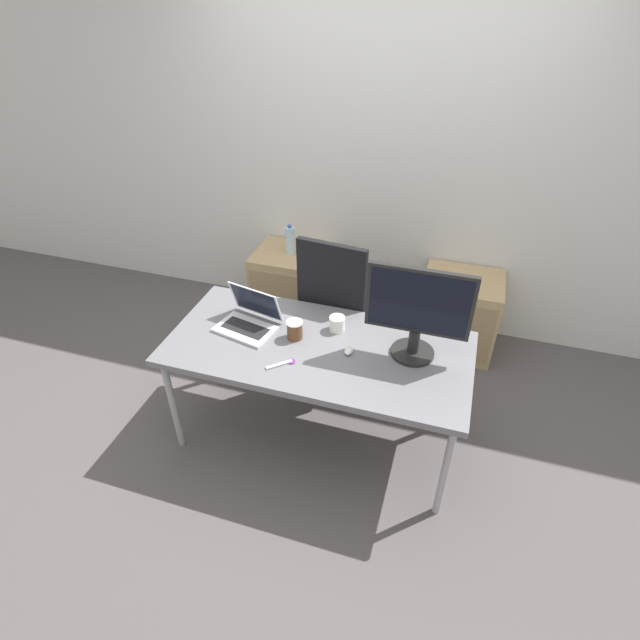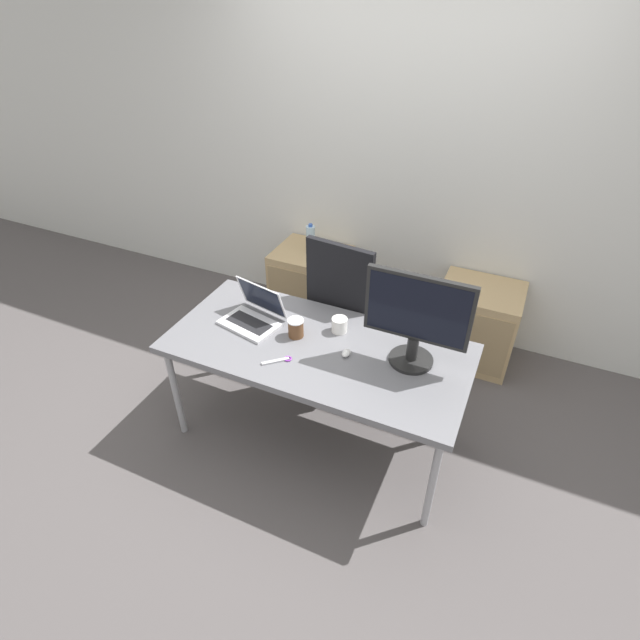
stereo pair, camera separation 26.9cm
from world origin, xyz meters
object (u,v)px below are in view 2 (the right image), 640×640
object	(u,v)px
water_bottle	(311,239)
monitor	(417,318)
office_chair	(351,324)
coffee_cup_white	(339,325)
cabinet_right	(476,324)
mouse	(346,353)
laptop_center	(253,315)
cabinet_left	(311,284)
coffee_cup_brown	(296,328)

from	to	relation	value
water_bottle	monitor	xyz separation A→B (m)	(1.10, -1.08, 0.28)
office_chair	coffee_cup_white	world-z (taller)	office_chair
cabinet_right	coffee_cup_white	bearing A→B (deg)	-123.85
water_bottle	mouse	xyz separation A→B (m)	(0.77, -1.18, 0.02)
laptop_center	mouse	xyz separation A→B (m)	(0.61, -0.06, -0.03)
cabinet_right	coffee_cup_white	distance (m)	1.28
laptop_center	coffee_cup_white	xyz separation A→B (m)	(0.49, 0.12, -0.00)
water_bottle	laptop_center	xyz separation A→B (m)	(0.16, -1.12, 0.05)
water_bottle	coffee_cup_white	size ratio (longest dim) A/B	2.61
monitor	mouse	bearing A→B (deg)	-163.25
office_chair	cabinet_right	distance (m)	0.94
office_chair	monitor	distance (m)	0.95
cabinet_left	mouse	bearing A→B (deg)	-56.76
water_bottle	coffee_cup_brown	xyz separation A→B (m)	(0.45, -1.14, 0.06)
office_chair	coffee_cup_brown	bearing A→B (deg)	-100.50
cabinet_right	laptop_center	xyz separation A→B (m)	(-1.16, -1.11, 0.46)
water_bottle	cabinet_right	bearing A→B (deg)	-0.10
office_chair	laptop_center	xyz separation A→B (m)	(-0.40, -0.58, 0.33)
water_bottle	coffee_cup_brown	distance (m)	1.22
cabinet_right	water_bottle	distance (m)	1.38
coffee_cup_brown	laptop_center	bearing A→B (deg)	175.87
office_chair	water_bottle	bearing A→B (deg)	135.92
monitor	coffee_cup_brown	distance (m)	0.69
mouse	coffee_cup_white	world-z (taller)	coffee_cup_white
cabinet_left	cabinet_right	world-z (taller)	same
water_bottle	laptop_center	bearing A→B (deg)	-81.85
office_chair	cabinet_right	world-z (taller)	office_chair
cabinet_right	coffee_cup_brown	bearing A→B (deg)	-127.52
water_bottle	laptop_center	size ratio (longest dim) A/B	0.63
water_bottle	coffee_cup_brown	world-z (taller)	water_bottle
office_chair	monitor	size ratio (longest dim) A/B	2.06
laptop_center	mouse	bearing A→B (deg)	-5.93
cabinet_right	mouse	xyz separation A→B (m)	(-0.55, -1.18, 0.43)
water_bottle	office_chair	bearing A→B (deg)	-44.08
office_chair	laptop_center	distance (m)	0.77
coffee_cup_white	water_bottle	bearing A→B (deg)	123.35
cabinet_left	coffee_cup_brown	distance (m)	1.31
water_bottle	coffee_cup_brown	bearing A→B (deg)	-68.48
cabinet_left	laptop_center	bearing A→B (deg)	-81.83
laptop_center	monitor	distance (m)	0.97
mouse	cabinet_right	bearing A→B (deg)	65.03
cabinet_left	laptop_center	size ratio (longest dim) A/B	1.60
water_bottle	mouse	distance (m)	1.41
water_bottle	coffee_cup_white	distance (m)	1.19
office_chair	cabinet_left	bearing A→B (deg)	136.04
water_bottle	coffee_cup_brown	size ratio (longest dim) A/B	2.13
cabinet_right	monitor	world-z (taller)	monitor
cabinet_right	monitor	xyz separation A→B (m)	(-0.22, -1.08, 0.69)
office_chair	water_bottle	size ratio (longest dim) A/B	4.75
cabinet_left	coffee_cup_white	bearing A→B (deg)	-56.59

